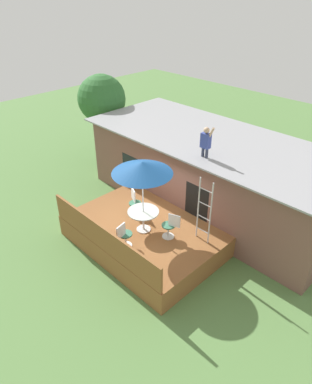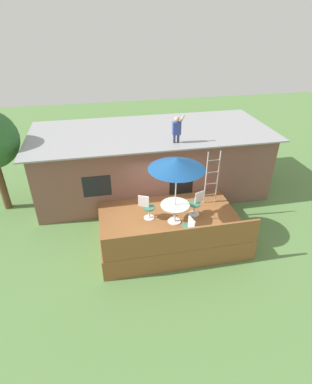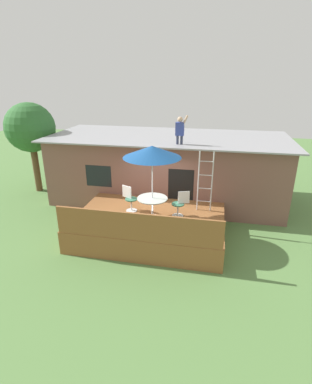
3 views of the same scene
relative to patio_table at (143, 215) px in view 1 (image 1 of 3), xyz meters
The scene contains 12 objects.
ground_plane 1.41m from the patio_table, 118.57° to the left, with size 40.00×40.00×0.00m, color #567F42.
house 3.84m from the patio_table, 91.91° to the left, with size 10.50×4.50×2.93m.
deck 1.02m from the patio_table, 118.57° to the left, with size 5.17×3.73×0.80m, color brown.
deck_railing 1.59m from the patio_table, 94.63° to the right, with size 5.07×0.08×0.90m, color brown.
patio_table is the anchor object (origin of this frame).
patio_umbrella 1.76m from the patio_table, 56.31° to the right, with size 1.90×1.90×2.54m.
step_ladder 2.04m from the patio_table, 30.46° to the left, with size 0.52×0.04×2.20m.
person_figure 3.20m from the patio_table, 75.54° to the left, with size 0.47×0.20×1.11m.
patio_chair_left 1.04m from the patio_table, 154.85° to the left, with size 0.59×0.44×0.92m.
patio_chair_right 0.98m from the patio_table, 20.42° to the left, with size 0.60×0.44×0.92m.
patio_chair_near 1.07m from the patio_table, 77.47° to the right, with size 0.44×0.61×0.92m.
backyard_tree 7.66m from the patio_table, 152.32° to the left, with size 2.30×2.30×4.29m.
Camera 1 is at (7.09, -6.53, 8.01)m, focal length 32.63 mm.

